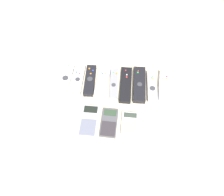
# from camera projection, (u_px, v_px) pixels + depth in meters

# --- Properties ---
(ground_plane) EXTENTS (3.00, 3.00, 0.00)m
(ground_plane) POSITION_uv_depth(u_px,v_px,m) (111.00, 104.00, 1.05)
(ground_plane) COLOR beige
(remote_0) EXTENTS (0.06, 0.19, 0.02)m
(remote_0) POSITION_uv_depth(u_px,v_px,m) (66.00, 79.00, 1.12)
(remote_0) COLOR white
(remote_0) RESTS_ON ground_plane
(remote_1) EXTENTS (0.06, 0.20, 0.02)m
(remote_1) POSITION_uv_depth(u_px,v_px,m) (78.00, 80.00, 1.12)
(remote_1) COLOR silver
(remote_1) RESTS_ON ground_plane
(remote_2) EXTENTS (0.06, 0.19, 0.03)m
(remote_2) POSITION_uv_depth(u_px,v_px,m) (90.00, 80.00, 1.12)
(remote_2) COLOR black
(remote_2) RESTS_ON ground_plane
(remote_3) EXTENTS (0.06, 0.16, 0.02)m
(remote_3) POSITION_uv_depth(u_px,v_px,m) (103.00, 82.00, 1.11)
(remote_3) COLOR white
(remote_3) RESTS_ON ground_plane
(remote_4) EXTENTS (0.05, 0.19, 0.02)m
(remote_4) POSITION_uv_depth(u_px,v_px,m) (114.00, 83.00, 1.11)
(remote_4) COLOR gray
(remote_4) RESTS_ON ground_plane
(remote_5) EXTENTS (0.06, 0.22, 0.02)m
(remote_5) POSITION_uv_depth(u_px,v_px,m) (126.00, 85.00, 1.11)
(remote_5) COLOR black
(remote_5) RESTS_ON ground_plane
(remote_6) EXTENTS (0.06, 0.21, 0.03)m
(remote_6) POSITION_uv_depth(u_px,v_px,m) (139.00, 84.00, 1.10)
(remote_6) COLOR black
(remote_6) RESTS_ON ground_plane
(remote_7) EXTENTS (0.05, 0.18, 0.03)m
(remote_7) POSITION_uv_depth(u_px,v_px,m) (152.00, 86.00, 1.10)
(remote_7) COLOR #B7B7BC
(remote_7) RESTS_ON ground_plane
(remote_8) EXTENTS (0.06, 0.19, 0.03)m
(remote_8) POSITION_uv_depth(u_px,v_px,m) (164.00, 86.00, 1.10)
(remote_8) COLOR silver
(remote_8) RESTS_ON ground_plane
(calculator_0) EXTENTS (0.08, 0.16, 0.02)m
(calculator_0) POSITION_uv_depth(u_px,v_px,m) (89.00, 120.00, 1.00)
(calculator_0) COLOR #B2B2B7
(calculator_0) RESTS_ON ground_plane
(calculator_1) EXTENTS (0.07, 0.14, 0.01)m
(calculator_1) POSITION_uv_depth(u_px,v_px,m) (110.00, 123.00, 0.99)
(calculator_1) COLOR #4C4C51
(calculator_1) RESTS_ON ground_plane
(calculator_2) EXTENTS (0.08, 0.11, 0.02)m
(calculator_2) POSITION_uv_depth(u_px,v_px,m) (130.00, 123.00, 0.99)
(calculator_2) COLOR silver
(calculator_2) RESTS_ON ground_plane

